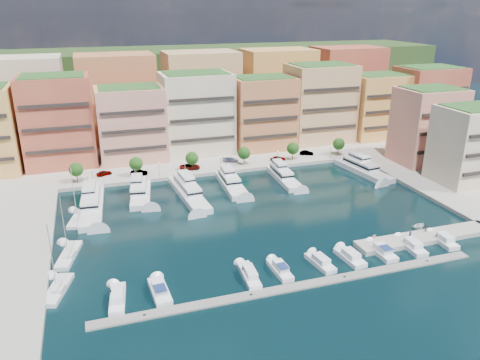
{
  "coord_description": "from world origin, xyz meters",
  "views": [
    {
      "loc": [
        -34.71,
        -93.71,
        46.61
      ],
      "look_at": [
        -1.27,
        8.96,
        6.0
      ],
      "focal_mm": 35.0,
      "sensor_mm": 36.0,
      "label": 1
    }
  ],
  "objects_px": {
    "cruiser_3": "(249,275)",
    "cruiser_4": "(280,270)",
    "cruiser_6": "(350,257)",
    "cruiser_7": "(382,252)",
    "yacht_1": "(140,192)",
    "sailboat_2": "(78,219)",
    "tender_2": "(419,226)",
    "lamppost_3": "(278,155)",
    "cruiser_0": "(118,299)",
    "person_0": "(410,234)",
    "sailboat_0": "(58,290)",
    "car_4": "(278,158)",
    "cruiser_5": "(320,263)",
    "cruiser_8": "(412,246)",
    "cruiser_1": "(160,291)",
    "lamppost_0": "(92,174)",
    "car_5": "(307,153)",
    "tree_0": "(76,170)",
    "tree_2": "(192,158)",
    "tree_1": "(136,164)",
    "lamppost_1": "(159,167)",
    "tender_1": "(374,235)",
    "car_3": "(231,160)",
    "sailboat_1": "(69,256)",
    "cruiser_9": "(444,241)",
    "person_1": "(425,228)",
    "car_1": "(139,172)",
    "lamppost_4": "(331,150)",
    "tree_5": "(339,144)",
    "yacht_4": "(283,176)",
    "yacht_6": "(362,168)",
    "car_0": "(104,173)",
    "car_2": "(190,167)",
    "yacht_3": "(231,182)",
    "tree_4": "(293,148)",
    "tree_3": "(244,153)"
  },
  "relations": [
    {
      "from": "sailboat_1",
      "to": "sailboat_2",
      "type": "distance_m",
      "value": 16.97
    },
    {
      "from": "tree_0",
      "to": "yacht_1",
      "type": "xyz_separation_m",
      "value": [
        15.45,
        -12.82,
        -3.65
      ]
    },
    {
      "from": "cruiser_8",
      "to": "tree_4",
      "type": "bearing_deg",
      "value": 90.5
    },
    {
      "from": "sailboat_1",
      "to": "car_1",
      "type": "xyz_separation_m",
      "value": [
        18.47,
        40.85,
        1.48
      ]
    },
    {
      "from": "cruiser_3",
      "to": "cruiser_4",
      "type": "relative_size",
      "value": 1.17
    },
    {
      "from": "cruiser_0",
      "to": "cruiser_7",
      "type": "xyz_separation_m",
      "value": [
        51.15,
        -0.0,
        0.02
      ]
    },
    {
      "from": "lamppost_0",
      "to": "cruiser_6",
      "type": "bearing_deg",
      "value": -50.29
    },
    {
      "from": "lamppost_4",
      "to": "car_0",
      "type": "bearing_deg",
      "value": 175.1
    },
    {
      "from": "cruiser_3",
      "to": "tender_2",
      "type": "xyz_separation_m",
      "value": [
        42.89,
        7.78,
        -0.17
      ]
    },
    {
      "from": "lamppost_3",
      "to": "sailboat_0",
      "type": "relative_size",
      "value": 0.32
    },
    {
      "from": "lamppost_0",
      "to": "cruiser_1",
      "type": "height_order",
      "value": "lamppost_0"
    },
    {
      "from": "lamppost_4",
      "to": "sailboat_0",
      "type": "height_order",
      "value": "sailboat_0"
    },
    {
      "from": "tender_2",
      "to": "lamppost_0",
      "type": "bearing_deg",
      "value": 32.57
    },
    {
      "from": "cruiser_4",
      "to": "car_2",
      "type": "distance_m",
      "value": 59.38
    },
    {
      "from": "sailboat_0",
      "to": "car_4",
      "type": "xyz_separation_m",
      "value": [
        62.7,
        52.57,
        1.48
      ]
    },
    {
      "from": "cruiser_1",
      "to": "car_4",
      "type": "relative_size",
      "value": 1.81
    },
    {
      "from": "cruiser_0",
      "to": "tender_1",
      "type": "xyz_separation_m",
      "value": [
        53.96,
        6.88,
        -0.19
      ]
    },
    {
      "from": "cruiser_1",
      "to": "car_4",
      "type": "height_order",
      "value": "car_4"
    },
    {
      "from": "tree_3",
      "to": "cruiser_8",
      "type": "xyz_separation_m",
      "value": [
        16.51,
        -58.08,
        -4.2
      ]
    },
    {
      "from": "cruiser_0",
      "to": "cruiser_3",
      "type": "xyz_separation_m",
      "value": [
        23.28,
        -0.0,
        -0.0
      ]
    },
    {
      "from": "cruiser_4",
      "to": "person_0",
      "type": "xyz_separation_m",
      "value": [
        30.55,
        2.87,
        1.21
      ]
    },
    {
      "from": "tender_1",
      "to": "car_3",
      "type": "relative_size",
      "value": 0.28
    },
    {
      "from": "car_5",
      "to": "cruiser_8",
      "type": "bearing_deg",
      "value": -163.39
    },
    {
      "from": "yacht_1",
      "to": "lamppost_1",
      "type": "bearing_deg",
      "value": 58.1
    },
    {
      "from": "cruiser_6",
      "to": "cruiser_7",
      "type": "height_order",
      "value": "cruiser_7"
    },
    {
      "from": "cruiser_5",
      "to": "cruiser_8",
      "type": "height_order",
      "value": "same"
    },
    {
      "from": "tree_0",
      "to": "car_0",
      "type": "height_order",
      "value": "tree_0"
    },
    {
      "from": "tree_5",
      "to": "car_0",
      "type": "bearing_deg",
      "value": 177.17
    },
    {
      "from": "sailboat_1",
      "to": "cruiser_6",
      "type": "bearing_deg",
      "value": -19.15
    },
    {
      "from": "person_0",
      "to": "tree_1",
      "type": "bearing_deg",
      "value": 3.32
    },
    {
      "from": "tree_5",
      "to": "car_1",
      "type": "xyz_separation_m",
      "value": [
        -63.29,
        0.85,
        -2.96
      ]
    },
    {
      "from": "lamppost_0",
      "to": "car_2",
      "type": "relative_size",
      "value": 0.69
    },
    {
      "from": "cruiser_3",
      "to": "cruiser_7",
      "type": "height_order",
      "value": "cruiser_7"
    },
    {
      "from": "yacht_3",
      "to": "person_0",
      "type": "height_order",
      "value": "yacht_3"
    },
    {
      "from": "cruiser_5",
      "to": "sailboat_0",
      "type": "distance_m",
      "value": 47.69
    },
    {
      "from": "cruiser_7",
      "to": "lamppost_1",
      "type": "bearing_deg",
      "value": 122.42
    },
    {
      "from": "car_5",
      "to": "person_0",
      "type": "xyz_separation_m",
      "value": [
        -4.31,
        -58.53,
        0.06
      ]
    },
    {
      "from": "sailboat_2",
      "to": "tender_2",
      "type": "relative_size",
      "value": 3.59
    },
    {
      "from": "cruiser_5",
      "to": "car_3",
      "type": "xyz_separation_m",
      "value": [
        1.14,
        62.41,
        1.16
      ]
    },
    {
      "from": "tree_2",
      "to": "car_4",
      "type": "relative_size",
      "value": 1.22
    },
    {
      "from": "yacht_4",
      "to": "yacht_6",
      "type": "relative_size",
      "value": 0.88
    },
    {
      "from": "car_3",
      "to": "car_1",
      "type": "bearing_deg",
      "value": 118.01
    },
    {
      "from": "cruiser_7",
      "to": "tender_2",
      "type": "bearing_deg",
      "value": 27.38
    },
    {
      "from": "cruiser_0",
      "to": "lamppost_1",
      "type": "bearing_deg",
      "value": 74.27
    },
    {
      "from": "yacht_1",
      "to": "sailboat_2",
      "type": "height_order",
      "value": "sailboat_2"
    },
    {
      "from": "cruiser_9",
      "to": "person_1",
      "type": "relative_size",
      "value": 4.32
    },
    {
      "from": "lamppost_4",
      "to": "tender_1",
      "type": "relative_size",
      "value": 3.09
    },
    {
      "from": "tree_5",
      "to": "tender_2",
      "type": "bearing_deg",
      "value": -98.53
    },
    {
      "from": "lamppost_3",
      "to": "cruiser_0",
      "type": "xyz_separation_m",
      "value": [
        -51.71,
        -55.8,
        -3.28
      ]
    },
    {
      "from": "person_0",
      "to": "cruiser_3",
      "type": "bearing_deg",
      "value": 55.58
    }
  ]
}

